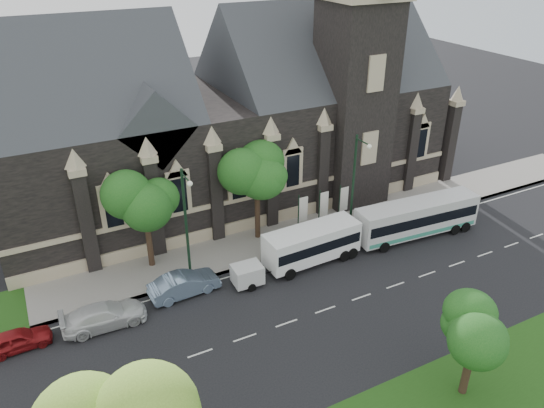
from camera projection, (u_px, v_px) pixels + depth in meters
ground at (286, 323)px, 34.18m from camera, size 160.00×160.00×0.00m
sidewalk at (229, 252)px, 41.63m from camera, size 80.00×5.00×0.15m
museum at (238, 113)px, 47.24m from camera, size 40.00×17.70×29.90m
tree_park_east at (477, 324)px, 27.20m from camera, size 3.40×3.40×6.28m
tree_walk_right at (258, 173)px, 41.21m from camera, size 4.08×4.08×7.80m
tree_walk_left at (146, 198)px, 37.59m from camera, size 3.91×3.91×7.64m
street_lamp_near at (355, 182)px, 41.44m from camera, size 0.36×1.88×9.00m
street_lamp_mid at (187, 222)px, 35.77m from camera, size 0.36×1.88×9.00m
banner_flag_left at (302, 212)px, 42.71m from camera, size 0.90×0.10×4.00m
banner_flag_center at (322, 207)px, 43.52m from camera, size 0.90×0.10×4.00m
banner_flag_right at (342, 202)px, 44.33m from camera, size 0.90×0.10×4.00m
tour_coach at (417, 218)px, 43.20m from camera, size 11.01×3.19×3.17m
shuttle_bus at (312, 243)px, 39.80m from camera, size 7.70×2.94×2.93m
box_trailer at (247, 274)px, 37.45m from camera, size 3.10×1.82×1.64m
sedan at (184, 284)px, 36.58m from camera, size 5.10×2.05×1.65m
car_far_red at (18, 340)px, 31.86m from camera, size 3.93×1.66×1.33m
car_far_white at (104, 316)px, 33.67m from camera, size 5.41×2.30×1.56m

